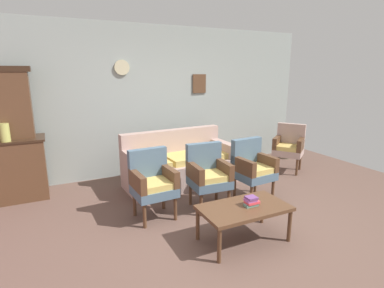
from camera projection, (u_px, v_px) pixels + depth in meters
The scene contains 12 objects.
ground_plane at pixel (230, 232), 3.62m from camera, with size 7.68×7.68×0.00m, color brown.
wall_back_with_decor at pixel (155, 101), 5.60m from camera, with size 6.40×0.09×2.70m.
side_cabinet at pixel (5, 170), 4.43m from camera, with size 1.16×0.55×0.93m.
vase_on_cabinet at pixel (5, 133), 4.17m from camera, with size 0.13×0.13×0.26m, color #BCBC5D.
floral_couch at pixel (179, 165), 5.12m from camera, with size 1.89×0.92×0.90m.
armchair_near_couch_end at pixel (152, 181), 3.91m from camera, with size 0.55×0.52×0.90m.
armchair_by_doorway at pixel (208, 173), 4.21m from camera, with size 0.55×0.52×0.90m.
armchair_row_middle at pixel (252, 166), 4.50m from camera, with size 0.56×0.53×0.90m.
wingback_chair_by_fireplace at pixel (289, 145), 5.78m from camera, with size 0.70×0.71×0.90m.
coffee_table at pixel (244, 210), 3.36m from camera, with size 1.00×0.56×0.42m.
book_stack_on_table at pixel (251, 201), 3.36m from camera, with size 0.17×0.11×0.11m.
floor_vase_by_wall at pixel (287, 144), 6.63m from camera, with size 0.20×0.20×0.64m, color #7B715D.
Camera 1 is at (-1.82, -2.74, 1.89)m, focal length 28.12 mm.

